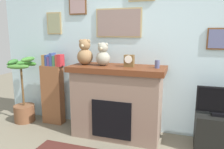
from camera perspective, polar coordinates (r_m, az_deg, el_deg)
name	(u,v)px	position (r m, az deg, el deg)	size (l,w,h in m)	color
back_wall	(147,50)	(3.44, 9.21, 6.44)	(5.20, 0.15, 2.60)	silver
fireplace	(117,101)	(3.33, 1.38, -6.91)	(1.41, 0.64, 1.08)	#82695A
bookshelf	(53,91)	(3.90, -15.25, -4.12)	(0.40, 0.16, 1.23)	brown
potted_plant	(24,99)	(4.18, -22.14, -6.05)	(0.51, 0.52, 1.16)	brown
tv_stand	(218,133)	(3.34, 25.95, -13.56)	(0.58, 0.40, 0.49)	black
television	(221,102)	(3.19, 26.60, -6.47)	(0.60, 0.14, 0.38)	black
candle_jar	(157,64)	(3.06, 11.75, 2.67)	(0.07, 0.07, 0.11)	#4C517A
mantel_clock	(129,61)	(3.13, 4.52, 3.59)	(0.14, 0.10, 0.17)	brown
teddy_bear_tan	(85,53)	(3.35, -7.11, 5.56)	(0.24, 0.24, 0.39)	olive
teddy_bear_grey	(103,55)	(3.24, -2.39, 5.07)	(0.21, 0.21, 0.34)	gray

